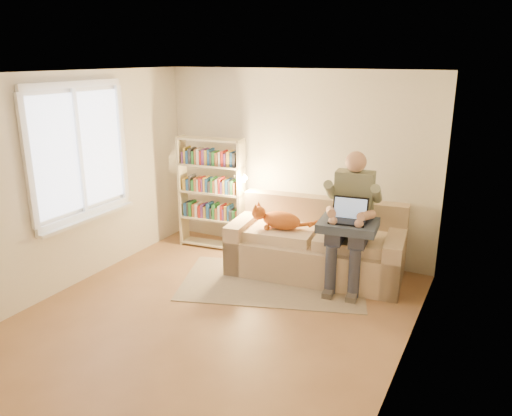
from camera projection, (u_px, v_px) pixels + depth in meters
The scene contains 14 objects.
floor at pixel (212, 318), 5.47m from camera, with size 4.50×4.50×0.00m, color #8D6340.
ceiling at pixel (205, 73), 4.71m from camera, with size 4.00×4.50×0.02m, color white.
wall_left at pixel (68, 183), 5.97m from camera, with size 0.02×4.50×2.60m, color silver.
wall_right at pixel (409, 236), 4.21m from camera, with size 0.02×4.50×2.60m, color silver.
wall_back at pixel (295, 164), 7.00m from camera, with size 4.00×0.02×2.60m, color silver.
wall_front at pixel (19, 295), 3.18m from camera, with size 4.00×0.02×2.60m, color silver.
window at pixel (83, 174), 6.09m from camera, with size 0.12×1.52×1.69m.
sofa at pixel (317, 248), 6.55m from camera, with size 2.32×1.25×0.94m.
person at pixel (351, 213), 6.08m from camera, with size 0.55×0.80×1.66m.
cat at pixel (275, 219), 6.49m from camera, with size 0.78×0.34×0.29m.
blanket at pixel (354, 226), 5.93m from camera, with size 0.69×0.56×0.11m, color #2B364C.
laptop at pixel (355, 216), 5.91m from camera, with size 0.46×0.38×0.37m.
bookshelf at pixel (211, 188), 7.27m from camera, with size 1.12×0.36×1.65m.
rug at pixel (273, 282), 6.32m from camera, with size 2.27×1.34×0.01m, color gray.
Camera 1 is at (2.66, -4.11, 2.76)m, focal length 35.00 mm.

